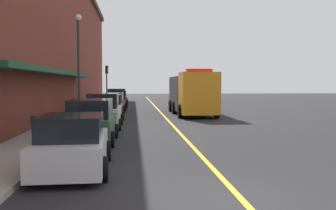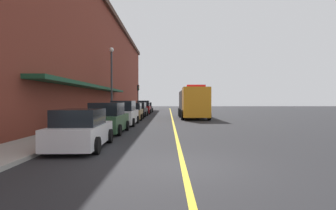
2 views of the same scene
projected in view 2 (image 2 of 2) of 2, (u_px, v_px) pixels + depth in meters
ground_plane at (171, 116)px, 33.04m from camera, size 112.00×112.00×0.00m
sidewalk_left at (120, 116)px, 33.03m from camera, size 2.40×70.00×0.15m
lane_center_stripe at (171, 116)px, 33.04m from camera, size 0.16×70.00×0.01m
brick_building_left at (73, 61)px, 31.90m from camera, size 9.55×64.00×13.14m
parked_car_0 at (80, 130)px, 11.05m from camera, size 2.15×4.31×1.60m
parked_car_1 at (107, 119)px, 16.16m from camera, size 2.09×4.23×1.81m
parked_car_2 at (123, 114)px, 21.46m from camera, size 2.00×4.67×1.92m
parked_car_3 at (132, 112)px, 27.08m from camera, size 2.05×4.17×1.69m
parked_car_4 at (138, 110)px, 32.76m from camera, size 2.08×4.16×1.69m
parked_car_5 at (143, 108)px, 38.84m from camera, size 2.22×4.59×1.91m
parked_car_6 at (146, 107)px, 45.02m from camera, size 2.26×4.57×1.61m
utility_truck at (192, 103)px, 30.02m from camera, size 2.97×9.24×3.47m
parking_meter_0 at (131, 107)px, 36.28m from camera, size 0.14×0.18×1.33m
parking_meter_1 at (58, 120)px, 12.19m from camera, size 0.14×0.18×1.33m
parking_meter_2 at (132, 107)px, 37.13m from camera, size 0.14×0.18×1.33m
street_lamp_left at (111, 75)px, 26.45m from camera, size 0.44×0.44×6.94m
traffic_light_near at (138, 93)px, 43.92m from camera, size 0.38×0.36×4.30m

